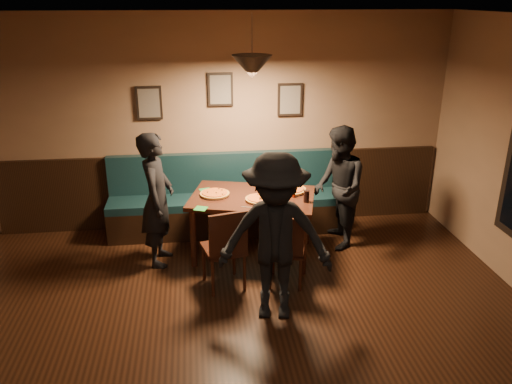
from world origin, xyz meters
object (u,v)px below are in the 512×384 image
booth_bench (224,196)px  chair_near_right (287,248)px  diner_front (275,238)px  tabasco_bottle (294,193)px  diner_right (339,188)px  dining_table (252,226)px  soda_glass (306,196)px  diner_left (157,200)px  chair_near_left (223,247)px

booth_bench → chair_near_right: bearing=-67.4°
diner_front → tabasco_bottle: (0.41, 1.18, -0.02)m
diner_right → diner_front: 1.74m
dining_table → diner_front: diner_front is taller
booth_bench → tabasco_bottle: size_ratio=26.99×
diner_front → soda_glass: diner_front is taller
chair_near_right → diner_left: 1.58m
dining_table → diner_front: 1.35m
diner_front → diner_left: bearing=144.1°
booth_bench → tabasco_bottle: booth_bench is taller
booth_bench → diner_right: bearing=-22.5°
booth_bench → dining_table: bearing=-67.7°
booth_bench → chair_near_left: (-0.10, -1.38, -0.04)m
diner_left → diner_right: size_ratio=1.03×
diner_right → tabasco_bottle: bearing=-67.2°
chair_near_left → diner_right: bearing=14.8°
tabasco_bottle → diner_left: bearing=177.7°
tabasco_bottle → soda_glass: bearing=-54.1°
chair_near_right → diner_right: 1.20m
chair_near_left → tabasco_bottle: 1.10m
tabasco_bottle → dining_table: bearing=168.3°
booth_bench → chair_near_right: (0.58, -1.41, -0.08)m
chair_near_left → diner_front: diner_front is taller
diner_right → soda_glass: diner_right is taller
diner_right → diner_front: (-1.01, -1.42, 0.07)m
booth_bench → chair_near_left: size_ratio=3.24×
booth_bench → diner_left: size_ratio=1.91×
dining_table → diner_front: bearing=-71.9°
chair_near_left → tabasco_bottle: bearing=19.2°
chair_near_right → diner_left: bearing=169.5°
chair_near_left → soda_glass: (0.98, 0.41, 0.37)m
diner_front → tabasco_bottle: diner_front is taller
diner_left → diner_right: diner_left is taller
dining_table → diner_right: diner_right is taller
tabasco_bottle → chair_near_right: bearing=-107.2°
dining_table → chair_near_right: size_ratio=1.69×
diner_front → tabasco_bottle: 1.24m
dining_table → chair_near_right: chair_near_right is taller
booth_bench → diner_left: diner_left is taller
diner_left → tabasco_bottle: (1.57, -0.06, 0.03)m
dining_table → diner_right: 1.15m
booth_bench → dining_table: booth_bench is taller
diner_front → chair_near_right: bearing=79.9°
diner_right → chair_near_right: bearing=-42.4°
chair_near_right → diner_front: (-0.22, -0.58, 0.41)m
diner_left → diner_right: (2.18, 0.18, -0.02)m
chair_near_left → diner_left: 1.00m
chair_near_right → diner_front: bearing=-96.1°
chair_near_left → soda_glass: chair_near_left is taller
diner_right → dining_table: bearing=-81.6°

